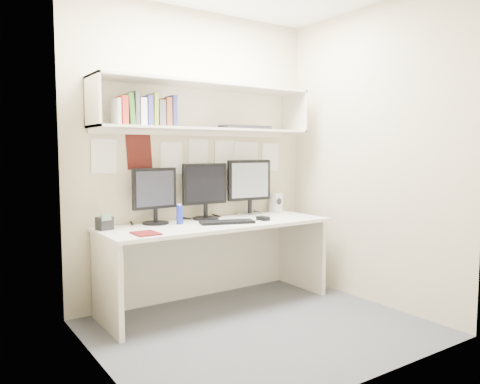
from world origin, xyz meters
TOP-DOWN VIEW (x-y plane):
  - floor at (0.00, 0.00)m, footprint 2.40×2.00m
  - wall_back at (0.00, 1.00)m, footprint 2.40×0.02m
  - wall_front at (0.00, -1.00)m, footprint 2.40×0.02m
  - wall_left at (-1.20, 0.00)m, footprint 0.02×2.00m
  - wall_right at (1.20, 0.00)m, footprint 0.02×2.00m
  - desk at (0.00, 0.65)m, footprint 2.00×0.70m
  - overhead_hutch at (0.00, 0.86)m, footprint 2.00×0.38m
  - pinned_papers at (0.00, 0.99)m, footprint 1.92×0.01m
  - monitor_left at (-0.47, 0.87)m, footprint 0.41×0.22m
  - monitor_center at (0.02, 0.87)m, footprint 0.43×0.24m
  - monitor_right at (0.50, 0.87)m, footprint 0.45×0.25m
  - keyboard at (0.05, 0.55)m, footprint 0.49×0.30m
  - mouse at (0.41, 0.52)m, footprint 0.08×0.12m
  - speaker at (0.85, 0.89)m, footprint 0.11×0.11m
  - blue_bottle at (-0.30, 0.74)m, footprint 0.05×0.05m
  - maroon_notebook at (-0.73, 0.45)m, footprint 0.18×0.21m
  - desk_phone at (-0.92, 0.81)m, footprint 0.13×0.12m
  - book_stack at (-0.58, 0.78)m, footprint 0.50×0.16m
  - hutch_tray at (0.38, 0.77)m, footprint 0.47×0.20m

SIDE VIEW (x-z plane):
  - floor at x=0.00m, z-range -0.01..0.01m
  - desk at x=0.00m, z-range 0.00..0.73m
  - maroon_notebook at x=-0.73m, z-range 0.73..0.74m
  - keyboard at x=0.05m, z-range 0.73..0.75m
  - mouse at x=0.41m, z-range 0.73..0.76m
  - desk_phone at x=-0.92m, z-range 0.72..0.85m
  - blue_bottle at x=-0.30m, z-range 0.73..0.90m
  - speaker at x=0.85m, z-range 0.73..0.92m
  - monitor_left at x=-0.47m, z-range 0.75..1.22m
  - monitor_center at x=0.02m, z-range 0.75..1.25m
  - monitor_right at x=0.50m, z-range 0.75..1.28m
  - pinned_papers at x=0.00m, z-range 1.01..1.49m
  - wall_back at x=0.00m, z-range 0.00..2.60m
  - wall_front at x=0.00m, z-range 0.00..2.60m
  - wall_left at x=-1.20m, z-range 0.00..2.60m
  - wall_right at x=1.20m, z-range 0.00..2.60m
  - hutch_tray at x=0.38m, z-range 1.54..1.57m
  - book_stack at x=-0.58m, z-range 1.52..1.79m
  - overhead_hutch at x=0.00m, z-range 1.52..1.92m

